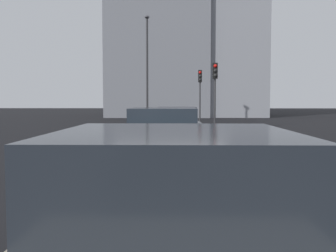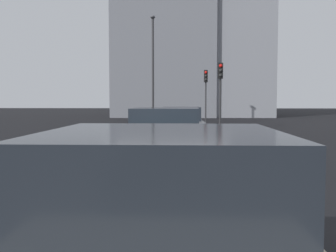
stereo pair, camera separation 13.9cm
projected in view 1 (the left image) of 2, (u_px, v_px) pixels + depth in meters
ground_plane at (168, 189)px, 8.28m from camera, size 160.00×160.00×0.20m
car_grey_lead at (176, 124)px, 17.85m from camera, size 4.82×2.22×1.48m
car_teal_second at (164, 140)px, 10.03m from camera, size 4.14×2.08×1.58m
car_beige_third at (175, 234)px, 3.02m from camera, size 4.05×2.14×1.56m
traffic_light_near_left at (215, 82)px, 22.51m from camera, size 0.32×0.28×3.91m
traffic_light_near_right at (200, 85)px, 29.25m from camera, size 0.32×0.29×4.02m
street_lamp_kerbside at (147, 61)px, 29.39m from camera, size 0.56×0.36×8.06m
building_facade_left at (228, 51)px, 46.39m from camera, size 14.50×6.74×15.18m
building_facade_center at (160, 43)px, 45.68m from camera, size 13.92×10.70×16.85m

